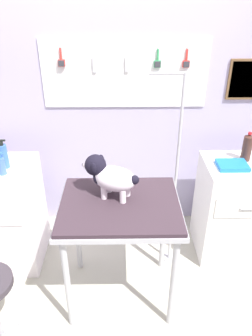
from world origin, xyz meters
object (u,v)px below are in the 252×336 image
object	(u,v)px
dog	(109,176)
cabinet_right	(238,209)
grooming_table	(120,215)
soda_bottle	(247,147)
grooming_arm	(174,186)

from	to	relation	value
dog	cabinet_right	distance (m)	1.33
grooming_table	cabinet_right	size ratio (longest dim) A/B	0.99
dog	soda_bottle	world-z (taller)	dog
grooming_table	cabinet_right	distance (m)	1.21
grooming_arm	cabinet_right	world-z (taller)	grooming_arm
dog	grooming_table	bearing A→B (deg)	-52.39
grooming_arm	cabinet_right	xyz separation A→B (m)	(0.62, 0.14, -0.34)
dog	cabinet_right	bearing A→B (deg)	20.20
grooming_table	cabinet_right	world-z (taller)	cabinet_right
soda_bottle	dog	bearing A→B (deg)	-156.43
grooming_arm	dog	distance (m)	0.63
cabinet_right	soda_bottle	xyz separation A→B (m)	(0.00, 0.08, 0.57)
grooming_table	soda_bottle	xyz separation A→B (m)	(1.05, 0.58, 0.23)
grooming_arm	cabinet_right	bearing A→B (deg)	13.16
grooming_arm	soda_bottle	distance (m)	0.70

